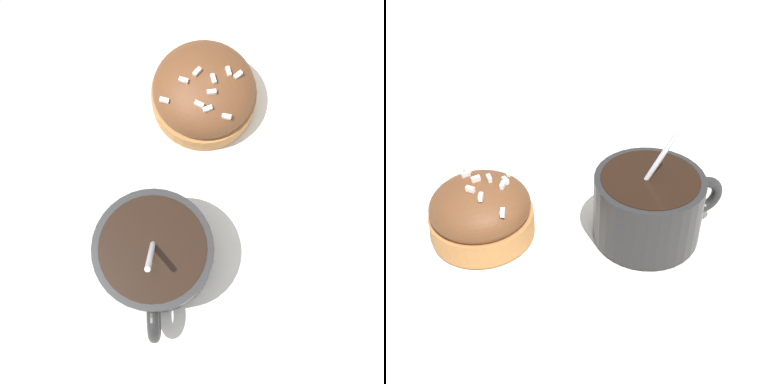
{
  "view_description": "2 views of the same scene",
  "coord_description": "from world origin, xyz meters",
  "views": [
    {
      "loc": [
        -0.11,
        -0.03,
        0.51
      ],
      "look_at": [
        -0.02,
        -0.01,
        0.03
      ],
      "focal_mm": 60.0,
      "sensor_mm": 36.0,
      "label": 1
    },
    {
      "loc": [
        0.01,
        0.33,
        0.31
      ],
      "look_at": [
        -0.01,
        -0.01,
        0.03
      ],
      "focal_mm": 50.0,
      "sensor_mm": 36.0,
      "label": 2
    }
  ],
  "objects": [
    {
      "name": "ground_plane",
      "position": [
        0.0,
        0.0,
        0.0
      ],
      "size": [
        3.0,
        3.0,
        0.0
      ],
      "primitive_type": "plane",
      "color": "silver"
    },
    {
      "name": "coffee_cup",
      "position": [
        -0.07,
        0.01,
        0.03
      ],
      "size": [
        0.11,
        0.09,
        0.1
      ],
      "color": "black",
      "rests_on": "paper_napkin"
    },
    {
      "name": "frosted_pastry",
      "position": [
        0.07,
        0.0,
        0.03
      ],
      "size": [
        0.09,
        0.09,
        0.05
      ],
      "color": "#B2753D",
      "rests_on": "paper_napkin"
    },
    {
      "name": "paper_napkin",
      "position": [
        0.0,
        0.0,
        0.0
      ],
      "size": [
        0.31,
        0.31,
        0.0
      ],
      "color": "white",
      "rests_on": "ground_plane"
    }
  ]
}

